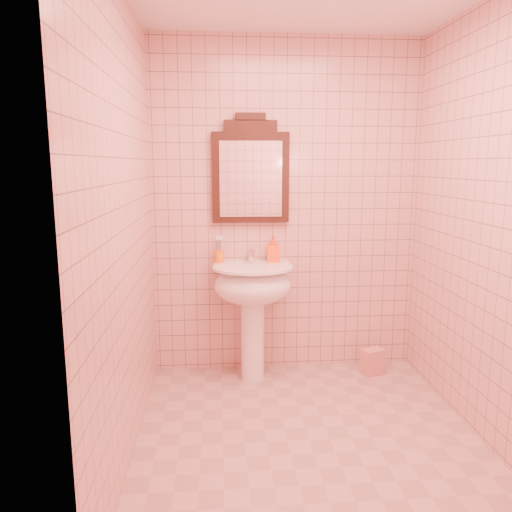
{
  "coord_description": "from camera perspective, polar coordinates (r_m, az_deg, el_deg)",
  "views": [
    {
      "loc": [
        -0.51,
        -2.63,
        1.59
      ],
      "look_at": [
        -0.27,
        0.55,
        1.0
      ],
      "focal_mm": 35.0,
      "sensor_mm": 36.0,
      "label": 1
    }
  ],
  "objects": [
    {
      "name": "floor",
      "position": [
        3.12,
        6.07,
        -20.19
      ],
      "size": [
        2.2,
        2.2,
        0.0
      ],
      "primitive_type": "plane",
      "color": "tan",
      "rests_on": "ground"
    },
    {
      "name": "back_wall",
      "position": [
        3.78,
        3.42,
        5.37
      ],
      "size": [
        2.0,
        0.02,
        2.5
      ],
      "primitive_type": "cube",
      "color": "#D5A295",
      "rests_on": "floor"
    },
    {
      "name": "toothbrush_cup",
      "position": [
        3.71,
        -4.22,
        0.02
      ],
      "size": [
        0.08,
        0.08,
        0.17
      ],
      "rotation": [
        0.0,
        0.0,
        0.19
      ],
      "color": "orange",
      "rests_on": "pedestal_sink"
    },
    {
      "name": "faucet",
      "position": [
        3.71,
        -0.54,
        0.14
      ],
      "size": [
        0.04,
        0.16,
        0.11
      ],
      "color": "white",
      "rests_on": "pedestal_sink"
    },
    {
      "name": "soap_dispenser",
      "position": [
        3.72,
        1.97,
        0.82
      ],
      "size": [
        0.1,
        0.1,
        0.2
      ],
      "primitive_type": "imported",
      "rotation": [
        0.0,
        0.0,
        -0.1
      ],
      "color": "#FF5515",
      "rests_on": "pedestal_sink"
    },
    {
      "name": "mirror",
      "position": [
        3.71,
        -0.63,
        9.49
      ],
      "size": [
        0.57,
        0.06,
        0.79
      ],
      "color": "black",
      "rests_on": "back_wall"
    },
    {
      "name": "pedestal_sink",
      "position": [
        3.63,
        -0.39,
        -4.26
      ],
      "size": [
        0.58,
        0.58,
        0.86
      ],
      "color": "white",
      "rests_on": "floor"
    },
    {
      "name": "towel",
      "position": [
        4.0,
        13.18,
        -11.66
      ],
      "size": [
        0.19,
        0.15,
        0.2
      ],
      "primitive_type": "cube",
      "rotation": [
        0.0,
        0.0,
        0.33
      ],
      "color": "tan",
      "rests_on": "floor"
    }
  ]
}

